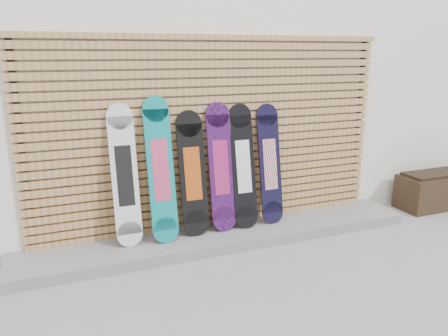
% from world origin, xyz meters
% --- Properties ---
extents(ground, '(80.00, 80.00, 0.00)m').
position_xyz_m(ground, '(0.00, 0.00, 0.00)').
color(ground, gray).
rests_on(ground, ground).
extents(building, '(12.00, 5.00, 3.60)m').
position_xyz_m(building, '(0.50, 3.50, 1.80)').
color(building, white).
rests_on(building, ground).
extents(concrete_step, '(4.60, 0.70, 0.12)m').
position_xyz_m(concrete_step, '(-0.15, 0.68, 0.06)').
color(concrete_step, slate).
rests_on(concrete_step, ground).
extents(slat_wall, '(4.26, 0.08, 2.29)m').
position_xyz_m(slat_wall, '(-0.15, 0.97, 1.21)').
color(slat_wall, '#A97A46').
rests_on(slat_wall, ground).
extents(planter_box, '(1.13, 0.47, 0.51)m').
position_xyz_m(planter_box, '(3.04, 0.65, 0.25)').
color(planter_box, black).
rests_on(planter_box, ground).
extents(snowboard_0, '(0.27, 0.29, 1.49)m').
position_xyz_m(snowboard_0, '(-1.22, 0.80, 0.86)').
color(snowboard_0, silver).
rests_on(snowboard_0, concrete_step).
extents(snowboard_1, '(0.28, 0.35, 1.55)m').
position_xyz_m(snowboard_1, '(-0.84, 0.77, 0.89)').
color(snowboard_1, '#0D7C81').
rests_on(snowboard_1, concrete_step).
extents(snowboard_2, '(0.30, 0.29, 1.38)m').
position_xyz_m(snowboard_2, '(-0.48, 0.80, 0.81)').
color(snowboard_2, black).
rests_on(snowboard_2, concrete_step).
extents(snowboard_3, '(0.29, 0.28, 1.45)m').
position_xyz_m(snowboard_3, '(-0.14, 0.80, 0.85)').
color(snowboard_3, black).
rests_on(snowboard_3, concrete_step).
extents(snowboard_4, '(0.28, 0.30, 1.43)m').
position_xyz_m(snowboard_4, '(0.14, 0.80, 0.83)').
color(snowboard_4, black).
rests_on(snowboard_4, concrete_step).
extents(snowboard_5, '(0.27, 0.28, 1.41)m').
position_xyz_m(snowboard_5, '(0.49, 0.80, 0.82)').
color(snowboard_5, black).
rests_on(snowboard_5, concrete_step).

